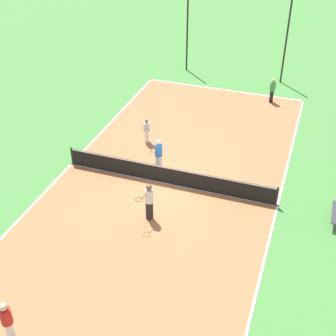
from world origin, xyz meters
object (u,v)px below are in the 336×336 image
object	(u,v)px
tennis_net	(168,175)
player_near_white	(147,129)
player_near_blue	(158,153)
fence_post_back_right	(286,43)
player_coach_red	(7,320)
player_far_white	(149,199)
tennis_ball_left_sideline	(203,119)
fence_post_back_left	(187,32)
bench	(336,213)
player_far_green	(272,89)
tennis_ball_right_alley	(181,109)

from	to	relation	value
tennis_net	player_near_white	bearing A→B (deg)	125.86
player_near_blue	fence_post_back_right	distance (m)	13.67
tennis_net	fence_post_back_right	world-z (taller)	fence_post_back_right
player_coach_red	player_near_blue	distance (m)	10.67
player_coach_red	fence_post_back_right	distance (m)	24.16
player_far_white	tennis_ball_left_sideline	bearing A→B (deg)	-156.93
tennis_net	fence_post_back_left	distance (m)	14.34
bench	player_near_blue	distance (m)	8.45
player_coach_red	player_far_green	bearing A→B (deg)	-154.00
player_far_white	fence_post_back_left	size ratio (longest dim) A/B	0.32
player_far_green	player_near_white	xyz separation A→B (m)	(-5.55, -7.20, -0.07)
player_near_white	player_near_blue	bearing A→B (deg)	11.69
player_near_white	tennis_ball_left_sideline	distance (m)	4.23
player_coach_red	tennis_net	bearing A→B (deg)	-150.74
bench	player_coach_red	distance (m)	13.48
player_far_green	player_far_white	size ratio (longest dim) A/B	0.89
player_far_green	player_near_blue	world-z (taller)	player_near_blue
tennis_net	player_coach_red	size ratio (longest dim) A/B	5.93
player_near_white	player_far_green	bearing A→B (deg)	120.94
player_far_green	player_coach_red	bearing A→B (deg)	-12.68
player_near_blue	tennis_ball_right_alley	distance (m)	6.89
player_far_green	player_near_white	distance (m)	9.09
tennis_ball_left_sideline	player_near_white	bearing A→B (deg)	-120.75
player_near_blue	fence_post_back_right	size ratio (longest dim) A/B	0.33
fence_post_back_right	player_near_white	bearing A→B (deg)	-118.30
bench	fence_post_back_left	bearing A→B (deg)	38.11
player_far_white	tennis_ball_left_sideline	xyz separation A→B (m)	(-0.28, 9.44, -0.98)
tennis_ball_right_alley	fence_post_back_left	xyz separation A→B (m)	(-1.56, 6.17, 2.68)
tennis_net	player_far_white	world-z (taller)	player_far_white
tennis_ball_left_sideline	fence_post_back_left	bearing A→B (deg)	114.45
player_near_white	tennis_net	bearing A→B (deg)	14.41
player_coach_red	tennis_ball_left_sideline	world-z (taller)	player_coach_red
tennis_ball_left_sideline	fence_post_back_left	distance (m)	8.13
bench	player_far_green	distance (m)	11.46
player_near_white	fence_post_back_left	xyz separation A→B (m)	(-1.05, 10.56, 1.90)
player_near_white	fence_post_back_left	world-z (taller)	fence_post_back_left
tennis_net	tennis_ball_left_sideline	size ratio (longest dim) A/B	150.09
tennis_net	tennis_ball_right_alley	xyz separation A→B (m)	(-1.81, 7.59, -0.46)
player_near_white	player_far_white	xyz separation A→B (m)	(2.40, -5.87, 0.21)
player_far_green	player_near_blue	size ratio (longest dim) A/B	0.87
bench	tennis_ball_right_alley	bearing A→B (deg)	50.33
bench	fence_post_back_right	bearing A→B (deg)	16.78
tennis_ball_right_alley	fence_post_back_right	bearing A→B (deg)	50.00
bench	tennis_ball_left_sideline	xyz separation A→B (m)	(-7.77, 6.96, -0.33)
tennis_net	tennis_ball_left_sideline	bearing A→B (deg)	91.62
tennis_net	tennis_ball_right_alley	distance (m)	7.82
player_near_blue	tennis_ball_left_sideline	bearing A→B (deg)	-79.55
player_near_blue	player_coach_red	bearing A→B (deg)	100.08
tennis_ball_right_alley	player_near_blue	bearing A→B (deg)	-81.32
player_far_green	player_near_white	world-z (taller)	player_far_green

